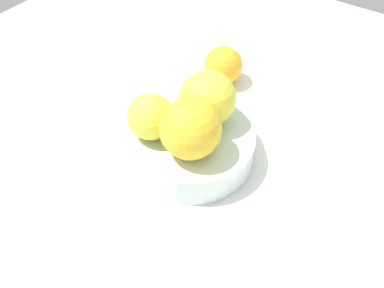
# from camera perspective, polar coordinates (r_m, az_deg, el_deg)

# --- Properties ---
(ground_plane) EXTENTS (1.10, 1.10, 0.02)m
(ground_plane) POSITION_cam_1_polar(r_m,az_deg,el_deg) (0.61, 0.00, -2.34)
(ground_plane) COLOR white
(fruit_bowl) EXTENTS (0.17, 0.17, 0.04)m
(fruit_bowl) POSITION_cam_1_polar(r_m,az_deg,el_deg) (0.59, 0.00, -0.37)
(fruit_bowl) COLOR silver
(fruit_bowl) RESTS_ON ground_plane
(orange_in_bowl_0) EXTENTS (0.08, 0.08, 0.08)m
(orange_in_bowl_0) POSITION_cam_1_polar(r_m,az_deg,el_deg) (0.57, 1.89, 6.00)
(orange_in_bowl_0) COLOR yellow
(orange_in_bowl_0) RESTS_ON fruit_bowl
(orange_in_bowl_1) EXTENTS (0.08, 0.08, 0.08)m
(orange_in_bowl_1) POSITION_cam_1_polar(r_m,az_deg,el_deg) (0.53, -0.20, 2.00)
(orange_in_bowl_1) COLOR yellow
(orange_in_bowl_1) RESTS_ON fruit_bowl
(orange_in_bowl_2) EXTENTS (0.06, 0.06, 0.06)m
(orange_in_bowl_2) POSITION_cam_1_polar(r_m,az_deg,el_deg) (0.56, -5.44, 3.58)
(orange_in_bowl_2) COLOR yellow
(orange_in_bowl_2) RESTS_ON fruit_bowl
(orange_loose_0) EXTENTS (0.06, 0.06, 0.06)m
(orange_loose_0) POSITION_cam_1_polar(r_m,az_deg,el_deg) (0.72, 4.11, 10.19)
(orange_loose_0) COLOR #F9A823
(orange_loose_0) RESTS_ON ground_plane
(folded_napkin) EXTENTS (0.16, 0.16, 0.00)m
(folded_napkin) POSITION_cam_1_polar(r_m,az_deg,el_deg) (0.51, -15.30, -16.68)
(folded_napkin) COLOR silver
(folded_napkin) RESTS_ON ground_plane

